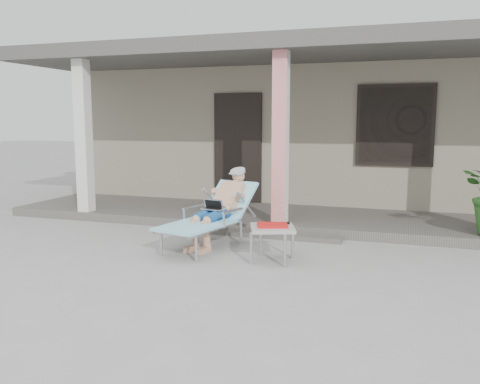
% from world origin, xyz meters
% --- Properties ---
extents(ground, '(60.00, 60.00, 0.00)m').
position_xyz_m(ground, '(0.00, 0.00, 0.00)').
color(ground, '#9E9E99').
rests_on(ground, ground).
extents(house, '(10.40, 5.40, 3.30)m').
position_xyz_m(house, '(0.00, 6.50, 1.67)').
color(house, gray).
rests_on(house, ground).
extents(porch_deck, '(10.00, 2.00, 0.15)m').
position_xyz_m(porch_deck, '(0.00, 3.00, 0.07)').
color(porch_deck, '#605B56').
rests_on(porch_deck, ground).
extents(porch_overhang, '(10.00, 2.30, 2.85)m').
position_xyz_m(porch_overhang, '(0.00, 2.95, 2.79)').
color(porch_overhang, silver).
rests_on(porch_overhang, porch_deck).
extents(porch_step, '(2.00, 0.30, 0.07)m').
position_xyz_m(porch_step, '(0.00, 1.85, 0.04)').
color(porch_step, '#605B56').
rests_on(porch_step, ground).
extents(lounger, '(1.01, 1.80, 1.13)m').
position_xyz_m(lounger, '(-0.67, 1.12, 0.70)').
color(lounger, '#B7B7BC').
rests_on(lounger, ground).
extents(side_table, '(0.67, 0.67, 0.47)m').
position_xyz_m(side_table, '(0.30, 0.59, 0.40)').
color(side_table, '#A0A19C').
rests_on(side_table, ground).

